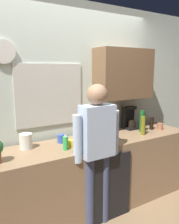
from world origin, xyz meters
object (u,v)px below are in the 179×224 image
object	(u,v)px
coffee_maker	(129,119)
storage_canister	(26,141)
cup_blue_mug	(61,139)
bottle_dark_sauce	(152,123)
bottle_red_vinegar	(89,139)
dish_soap	(65,143)
person_at_sink	(97,144)
bottle_green_wine	(142,121)
cup_terracotta_mug	(160,126)
bottle_olive_oil	(143,126)
cup_yellow_cup	(71,144)
bottle_amber_beer	(102,126)

from	to	relation	value
coffee_maker	storage_canister	world-z (taller)	coffee_maker
storage_canister	cup_blue_mug	bearing A→B (deg)	-1.30
bottle_dark_sauce	bottle_red_vinegar	distance (m)	1.22
dish_soap	storage_canister	xyz separation A→B (m)	(-0.35, 0.26, 0.01)
bottle_red_vinegar	person_at_sink	bearing A→B (deg)	-56.09
bottle_green_wine	bottle_dark_sauce	bearing A→B (deg)	2.76
bottle_dark_sauce	cup_terracotta_mug	distance (m)	0.13
bottle_red_vinegar	bottle_olive_oil	bearing A→B (deg)	6.39
bottle_olive_oil	cup_yellow_cup	distance (m)	1.05
bottle_olive_oil	bottle_green_wine	world-z (taller)	bottle_green_wine
bottle_green_wine	storage_canister	xyz separation A→B (m)	(-1.59, 0.15, -0.06)
bottle_amber_beer	cup_yellow_cup	world-z (taller)	bottle_amber_beer
bottle_dark_sauce	cup_blue_mug	distance (m)	1.38
bottle_olive_oil	person_at_sink	world-z (taller)	person_at_sink
person_at_sink	dish_soap	bearing A→B (deg)	138.16
bottle_dark_sauce	person_at_sink	bearing A→B (deg)	-165.03
coffee_maker	bottle_amber_beer	size ratio (longest dim) A/B	1.43
dish_soap	coffee_maker	bearing A→B (deg)	16.00
bottle_green_wine	cup_terracotta_mug	bearing A→B (deg)	-10.90
coffee_maker	person_at_sink	bearing A→B (deg)	-149.97
coffee_maker	cup_yellow_cup	world-z (taller)	coffee_maker
bottle_amber_beer	person_at_sink	xyz separation A→B (m)	(-0.39, -0.47, -0.05)
coffee_maker	bottle_amber_beer	xyz separation A→B (m)	(-0.53, -0.06, -0.03)
bottle_red_vinegar	person_at_sink	xyz separation A→B (m)	(0.05, -0.07, -0.05)
coffee_maker	bottle_green_wine	size ratio (longest dim) A/B	1.10
bottle_amber_beer	cup_terracotta_mug	xyz separation A→B (m)	(0.86, -0.23, -0.07)
bottle_amber_beer	cup_blue_mug	bearing A→B (deg)	-177.03
coffee_maker	cup_terracotta_mug	size ratio (longest dim) A/B	3.59
cup_yellow_cup	cup_blue_mug	bearing A→B (deg)	98.27
cup_terracotta_mug	person_at_sink	xyz separation A→B (m)	(-1.25, -0.24, 0.02)
bottle_olive_oil	bottle_green_wine	distance (m)	0.16
bottle_red_vinegar	dish_soap	size ratio (longest dim) A/B	1.22
bottle_amber_beer	bottle_red_vinegar	bearing A→B (deg)	-137.87
cup_terracotta_mug	storage_canister	distance (m)	1.90
bottle_olive_oil	cup_yellow_cup	size ratio (longest dim) A/B	2.94
cup_terracotta_mug	storage_canister	world-z (taller)	storage_canister
coffee_maker	cup_blue_mug	world-z (taller)	coffee_maker
storage_canister	coffee_maker	bearing A→B (deg)	3.10
bottle_red_vinegar	person_at_sink	distance (m)	0.10
coffee_maker	person_at_sink	distance (m)	1.06
coffee_maker	cup_blue_mug	distance (m)	1.15
person_at_sink	storage_canister	bearing A→B (deg)	136.14
cup_terracotta_mug	dish_soap	size ratio (longest dim) A/B	0.51
coffee_maker	cup_terracotta_mug	distance (m)	0.45
cup_yellow_cup	cup_blue_mug	xyz separation A→B (m)	(-0.03, 0.21, 0.01)
coffee_maker	dish_soap	xyz separation A→B (m)	(-1.20, -0.34, -0.07)
person_at_sink	bottle_amber_beer	bearing A→B (deg)	41.37
bottle_green_wine	dish_soap	world-z (taller)	bottle_green_wine
bottle_green_wine	storage_canister	size ratio (longest dim) A/B	1.76
bottle_red_vinegar	cup_terracotta_mug	xyz separation A→B (m)	(1.30, 0.17, -0.06)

